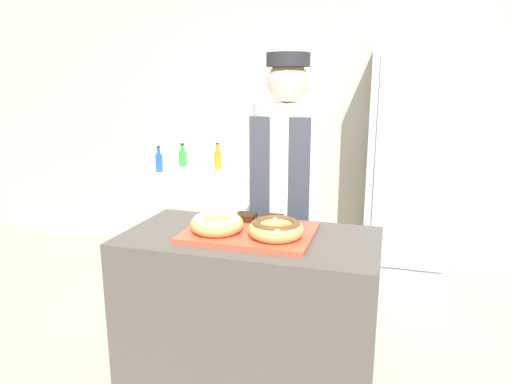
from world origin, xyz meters
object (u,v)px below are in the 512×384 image
Objects in this scene: donut_chocolate_glaze at (276,228)px; chest_freezer at (209,216)px; brownie_back_right at (272,219)px; baker_person at (286,200)px; bottle_green at (183,157)px; bottle_orange at (218,159)px; bottle_blue at (159,162)px; serving_tray at (250,233)px; donut_light_glaze at (217,223)px; brownie_back_left at (246,217)px; beverage_fridge at (412,166)px.

chest_freezer is (-1.07, 1.82, -0.54)m from donut_chocolate_glaze.
baker_person reaches higher than brownie_back_right.
donut_chocolate_glaze is 2.43m from bottle_green.
brownie_back_right is at bearing 109.05° from donut_chocolate_glaze.
bottle_orange is (-1.01, 1.91, -0.04)m from donut_chocolate_glaze.
baker_person is 7.62× the size of bottle_blue.
serving_tray is at bearing -62.11° from chest_freezer.
baker_person reaches higher than bottle_green.
bottle_green is (-1.39, 1.99, -0.05)m from donut_chocolate_glaze.
serving_tray is at bearing 157.85° from donut_chocolate_glaze.
chest_freezer is at bearing 117.89° from serving_tray.
bottle_orange reaches higher than donut_chocolate_glaze.
baker_person is at bearing 75.54° from donut_light_glaze.
chest_freezer is (-0.96, 1.17, -0.50)m from baker_person.
brownie_back_left is 1.90m from chest_freezer.
serving_tray is at bearing -114.24° from brownie_back_right.
brownie_back_left is at bearing 114.24° from serving_tray.
brownie_back_right is 0.05× the size of beverage_fridge.
serving_tray is at bearing 22.15° from donut_light_glaze.
beverage_fridge reaches higher than brownie_back_left.
brownie_back_left is at bearing 134.98° from donut_chocolate_glaze.
bottle_orange is at bearing 176.42° from beverage_fridge.
donut_light_glaze reaches higher than brownie_back_right.
serving_tray is 2.05m from bottle_orange.
beverage_fridge is 2.02m from bottle_green.
serving_tray is 2.71× the size of bottle_green.
brownie_back_right is at bearing 65.76° from serving_tray.
donut_light_glaze is 2.06m from chest_freezer.
serving_tray is 2.54× the size of bottle_blue.
serving_tray is 2.05m from chest_freezer.
chest_freezer is at bearing 120.47° from donut_chocolate_glaze.
brownie_back_left is (0.07, 0.20, -0.02)m from donut_light_glaze.
bottle_green is at bearing 126.50° from brownie_back_right.
brownie_back_left is 1.89m from bottle_orange.
bottle_orange is (0.05, 0.10, 0.50)m from chest_freezer.
donut_light_glaze reaches higher than chest_freezer.
bottle_green is (-1.29, 1.34, -0.01)m from baker_person.
brownie_back_left is at bearing -116.97° from beverage_fridge.
brownie_back_left is 0.42× the size of bottle_blue.
donut_chocolate_glaze is at bearing -45.02° from brownie_back_left.
serving_tray reaches higher than chest_freezer.
donut_chocolate_glaze reaches higher than brownie_back_left.
brownie_back_left is at bearing -49.33° from bottle_blue.
serving_tray is 0.16m from brownie_back_right.
bottle_green reaches higher than donut_chocolate_glaze.
chest_freezer is (-1.68, 0.01, -0.54)m from beverage_fridge.
brownie_back_right is 0.10× the size of chest_freezer.
baker_person is at bearing -36.96° from bottle_blue.
donut_light_glaze is 0.14× the size of baker_person.
bottle_blue is (-0.40, -0.14, 0.49)m from chest_freezer.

